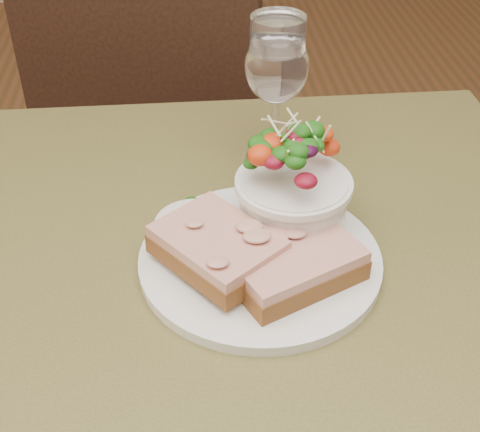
{
  "coord_description": "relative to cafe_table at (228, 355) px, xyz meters",
  "views": [
    {
      "loc": [
        -0.03,
        -0.49,
        1.22
      ],
      "look_at": [
        0.02,
        0.04,
        0.81
      ],
      "focal_mm": 50.0,
      "sensor_mm": 36.0,
      "label": 1
    }
  ],
  "objects": [
    {
      "name": "dinner_plate",
      "position": [
        0.04,
        0.03,
        0.11
      ],
      "size": [
        0.25,
        0.25,
        0.01
      ],
      "primitive_type": "cylinder",
      "color": "white",
      "rests_on": "cafe_table"
    },
    {
      "name": "sandwich_back",
      "position": [
        -0.01,
        0.02,
        0.14
      ],
      "size": [
        0.15,
        0.15,
        0.03
      ],
      "rotation": [
        0.0,
        0.0,
        -0.89
      ],
      "color": "#553016",
      "rests_on": "dinner_plate"
    },
    {
      "name": "ramekin",
      "position": [
        -0.03,
        0.05,
        0.13
      ],
      "size": [
        0.07,
        0.07,
        0.04
      ],
      "color": "beige",
      "rests_on": "dinner_plate"
    },
    {
      "name": "salad_bowl",
      "position": [
        0.08,
        0.08,
        0.17
      ],
      "size": [
        0.11,
        0.11,
        0.13
      ],
      "color": "white",
      "rests_on": "dinner_plate"
    },
    {
      "name": "cafe_table",
      "position": [
        0.0,
        0.0,
        0.0
      ],
      "size": [
        0.8,
        0.8,
        0.75
      ],
      "color": "#45421D",
      "rests_on": "ground"
    },
    {
      "name": "chair_far",
      "position": [
        -0.06,
        0.74,
        -0.36
      ],
      "size": [
        0.52,
        0.52,
        0.9
      ],
      "rotation": [
        0.0,
        0.0,
        2.87
      ],
      "color": "black",
      "rests_on": "ground"
    },
    {
      "name": "garnish",
      "position": [
        -0.03,
        0.11,
        0.12
      ],
      "size": [
        0.05,
        0.04,
        0.02
      ],
      "color": "#11380A",
      "rests_on": "dinner_plate"
    },
    {
      "name": "wine_glass",
      "position": [
        0.08,
        0.23,
        0.22
      ],
      "size": [
        0.08,
        0.08,
        0.18
      ],
      "color": "white",
      "rests_on": "cafe_table"
    },
    {
      "name": "sandwich_front",
      "position": [
        0.06,
        0.0,
        0.13
      ],
      "size": [
        0.16,
        0.14,
        0.03
      ],
      "rotation": [
        0.0,
        0.0,
        0.45
      ],
      "color": "#553016",
      "rests_on": "dinner_plate"
    }
  ]
}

